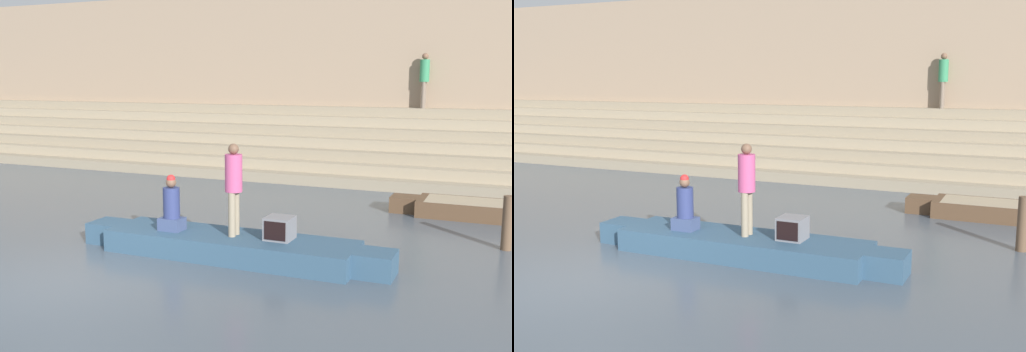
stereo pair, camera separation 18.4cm
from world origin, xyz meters
The scene contains 9 objects.
ground_plane centered at (0.00, 0.00, 0.00)m, with size 120.00×120.00×0.00m, color #4C5660.
ghat_steps centered at (0.00, 12.26, 0.79)m, with size 36.00×4.05×2.21m.
back_wall centered at (0.00, 14.31, 3.15)m, with size 34.20×1.28×6.36m.
rowboat_main centered at (1.75, 2.25, 0.22)m, with size 5.94×1.34×0.41m.
person_standing centered at (1.83, 2.26, 1.37)m, with size 0.31×0.31×1.66m.
person_rowing centered at (0.60, 2.16, 0.83)m, with size 0.43×0.34×1.04m.
tv_set centered at (2.68, 2.34, 0.61)m, with size 0.47×0.47×0.40m.
mooring_post centered at (6.34, 4.73, 0.52)m, with size 0.20×0.20×1.04m, color brown.
person_on_steps centered at (3.49, 13.42, 3.26)m, with size 0.31×0.31×1.80m.
Camera 2 is at (6.52, -7.09, 3.21)m, focal length 42.00 mm.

